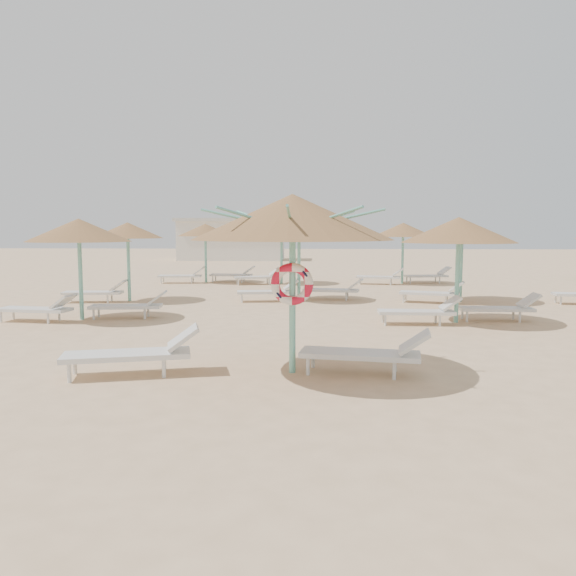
{
  "coord_description": "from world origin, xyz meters",
  "views": [
    {
      "loc": [
        0.9,
        -9.13,
        2.42
      ],
      "look_at": [
        0.3,
        1.47,
        1.3
      ],
      "focal_mm": 35.0,
      "sensor_mm": 36.0,
      "label": 1
    }
  ],
  "objects": [
    {
      "name": "ground",
      "position": [
        0.0,
        0.0,
        0.0
      ],
      "size": [
        120.0,
        120.0,
        0.0
      ],
      "primitive_type": "plane",
      "color": "#DAB285",
      "rests_on": "ground"
    },
    {
      "name": "lounger_main_a",
      "position": [
        -2.13,
        -0.16,
        0.38
      ],
      "size": [
        2.3,
        1.21,
        0.8
      ],
      "rotation": [
        0.0,
        0.0,
        0.26
      ],
      "color": "silver",
      "rests_on": "ground"
    },
    {
      "name": "main_palapa",
      "position": [
        0.45,
        0.15,
        2.6
      ],
      "size": [
        3.34,
        3.34,
        2.99
      ],
      "color": "#6DBDAC",
      "rests_on": "ground"
    },
    {
      "name": "service_hut",
      "position": [
        -6.0,
        35.0,
        1.64
      ],
      "size": [
        8.4,
        4.4,
        3.25
      ],
      "color": "silver",
      "rests_on": "ground"
    },
    {
      "name": "lounger_main_b",
      "position": [
        1.73,
        0.1,
        0.37
      ],
      "size": [
        2.2,
        0.95,
        0.77
      ],
      "rotation": [
        0.0,
        0.0,
        -0.15
      ],
      "color": "silver",
      "rests_on": "ground"
    },
    {
      "name": "palapa_field",
      "position": [
        2.28,
        9.89,
        2.29
      ],
      "size": [
        20.34,
        14.2,
        2.73
      ],
      "color": "#6DBDAC",
      "rests_on": "ground"
    }
  ]
}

